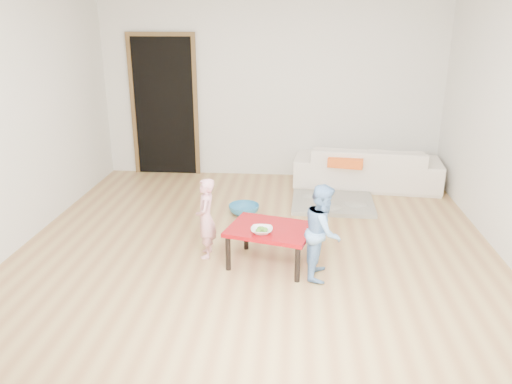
# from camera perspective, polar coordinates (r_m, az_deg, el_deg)

# --- Properties ---
(floor) EXTENTS (5.00, 5.00, 0.01)m
(floor) POSITION_cam_1_polar(r_m,az_deg,el_deg) (5.43, 0.17, -5.78)
(floor) COLOR #A77747
(floor) RESTS_ON ground
(back_wall) EXTENTS (5.00, 0.02, 2.60)m
(back_wall) POSITION_cam_1_polar(r_m,az_deg,el_deg) (7.48, 1.71, 11.60)
(back_wall) COLOR white
(back_wall) RESTS_ON floor
(left_wall) EXTENTS (0.02, 5.00, 2.60)m
(left_wall) POSITION_cam_1_polar(r_m,az_deg,el_deg) (5.77, -25.61, 7.42)
(left_wall) COLOR white
(left_wall) RESTS_ON floor
(doorway) EXTENTS (1.02, 0.08, 2.11)m
(doorway) POSITION_cam_1_polar(r_m,az_deg,el_deg) (7.75, -10.39, 9.51)
(doorway) COLOR brown
(doorway) RESTS_ON back_wall
(sofa) EXTENTS (2.10, 0.99, 0.59)m
(sofa) POSITION_cam_1_polar(r_m,az_deg,el_deg) (7.31, 12.52, 2.91)
(sofa) COLOR silver
(sofa) RESTS_ON floor
(cushion) EXTENTS (0.54, 0.50, 0.12)m
(cushion) POSITION_cam_1_polar(r_m,az_deg,el_deg) (6.96, 10.29, 3.57)
(cushion) COLOR orange
(cushion) RESTS_ON sofa
(red_table) EXTENTS (0.91, 0.77, 0.39)m
(red_table) POSITION_cam_1_polar(r_m,az_deg,el_deg) (4.90, 1.62, -6.18)
(red_table) COLOR maroon
(red_table) RESTS_ON floor
(bowl) EXTENTS (0.20, 0.20, 0.05)m
(bowl) POSITION_cam_1_polar(r_m,az_deg,el_deg) (4.69, 0.66, -4.41)
(bowl) COLOR white
(bowl) RESTS_ON red_table
(broccoli) EXTENTS (0.12, 0.12, 0.06)m
(broccoli) POSITION_cam_1_polar(r_m,az_deg,el_deg) (4.69, 0.66, -4.38)
(broccoli) COLOR #2D5919
(broccoli) RESTS_ON red_table
(child_pink) EXTENTS (0.22, 0.32, 0.82)m
(child_pink) POSITION_cam_1_polar(r_m,az_deg,el_deg) (5.01, -5.75, -3.00)
(child_pink) COLOR pink
(child_pink) RESTS_ON floor
(child_blue) EXTENTS (0.39, 0.48, 0.90)m
(child_blue) POSITION_cam_1_polar(r_m,az_deg,el_deg) (4.63, 7.65, -4.47)
(child_blue) COLOR #5989CE
(child_blue) RESTS_ON floor
(basin) EXTENTS (0.38, 0.38, 0.12)m
(basin) POSITION_cam_1_polar(r_m,az_deg,el_deg) (6.18, -1.38, -2.00)
(basin) COLOR teal
(basin) RESTS_ON floor
(blanket) EXTENTS (1.07, 0.90, 0.05)m
(blanket) POSITION_cam_1_polar(r_m,az_deg,el_deg) (6.55, 8.76, -1.26)
(blanket) COLOR #9B9788
(blanket) RESTS_ON floor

